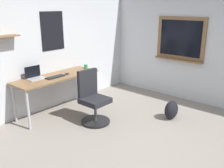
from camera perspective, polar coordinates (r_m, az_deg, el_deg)
The scene contains 10 objects.
ground_plane at distance 3.78m, azimuth 7.31°, elevation -15.10°, with size 5.20×5.20×0.00m, color gray.
wall_back at distance 5.00m, azimuth -16.33°, elevation 8.49°, with size 5.00×0.30×2.60m.
wall_right at distance 5.47m, azimuth 22.22°, elevation 8.60°, with size 0.22×5.00×2.60m.
desk at distance 4.89m, azimuth -12.47°, elevation 1.02°, with size 1.69×0.57×0.75m.
office_chair at distance 4.47m, azimuth -4.40°, elevation -3.78°, with size 0.52×0.52×0.95m.
laptop at distance 4.77m, azimuth -17.22°, elevation 1.79°, with size 0.31×0.21×0.23m.
keyboard at distance 4.77m, azimuth -12.82°, elevation 1.59°, with size 0.37×0.13×0.02m, color black.
computer_mouse at distance 4.93m, azimuth -10.23°, elevation 2.35°, with size 0.10×0.06×0.03m, color #262628.
coffee_mug at distance 5.31m, azimuth -5.99°, elevation 3.94°, with size 0.08×0.08×0.09m, color #338C4C.
backpack at distance 4.78m, azimuth 13.37°, elevation -5.79°, with size 0.32×0.22×0.35m, color black.
Camera 1 is at (-2.69, -1.71, 2.03)m, focal length 40.09 mm.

